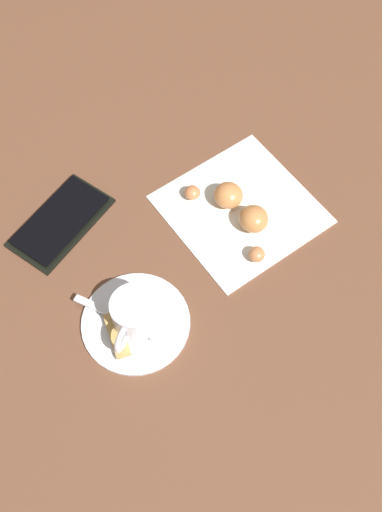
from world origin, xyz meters
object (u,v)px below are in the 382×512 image
saucer (136,322)px  sugar_packet (117,335)px  teaspoon (137,326)px  napkin (241,209)px  croissant (238,209)px  espresso_cup (134,314)px  cell_phone (61,221)px

saucer → sugar_packet: (-0.03, -0.01, 0.01)m
teaspoon → napkin: bearing=23.1°
napkin → croissant: size_ratio=1.22×
napkin → espresso_cup: bearing=-158.4°
napkin → cell_phone: bearing=155.7°
espresso_cup → teaspoon: espresso_cup is taller
sugar_packet → napkin: size_ratio=0.31×
napkin → cell_phone: cell_phone is taller
teaspoon → croissant: 0.21m
croissant → cell_phone: size_ratio=0.96×
sugar_packet → cell_phone: (0.01, 0.18, -0.01)m
espresso_cup → sugar_packet: bearing=-169.0°
sugar_packet → cell_phone: size_ratio=0.37×
croissant → espresso_cup: bearing=-159.4°
sugar_packet → croissant: croissant is taller
espresso_cup → teaspoon: bearing=-108.0°
espresso_cup → cell_phone: (-0.02, 0.18, -0.03)m
saucer → napkin: 0.21m
saucer → napkin: (0.20, 0.08, -0.00)m
espresso_cup → sugar_packet: size_ratio=1.23×
espresso_cup → sugar_packet: 0.03m
espresso_cup → croissant: espresso_cup is taller
saucer → croissant: bearing=20.2°
espresso_cup → napkin: (0.20, 0.08, -0.03)m
espresso_cup → cell_phone: bearing=97.0°
saucer → cell_phone: 0.18m
croissant → cell_phone: bearing=153.1°
saucer → croissant: (0.19, 0.07, 0.01)m
napkin → sugar_packet: bearing=-159.6°
saucer → sugar_packet: 0.03m
saucer → espresso_cup: bearing=-85.8°
teaspoon → sugar_packet: bearing=176.6°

